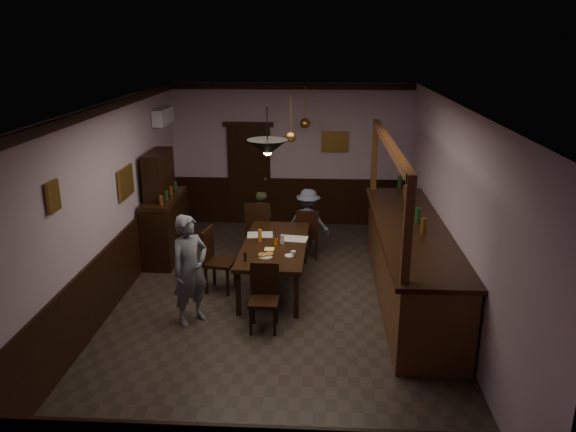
# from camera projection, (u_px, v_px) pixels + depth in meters

# --- Properties ---
(room) EXTENTS (5.01, 8.01, 3.01)m
(room) POSITION_uv_depth(u_px,v_px,m) (278.00, 212.00, 8.01)
(room) COLOR #2D2621
(room) RESTS_ON ground
(dining_table) EXTENTS (1.07, 2.23, 0.75)m
(dining_table) POSITION_uv_depth(u_px,v_px,m) (275.00, 247.00, 8.94)
(dining_table) COLOR black
(dining_table) RESTS_ON ground
(chair_far_left) EXTENTS (0.48, 0.48, 1.06)m
(chair_far_left) POSITION_uv_depth(u_px,v_px,m) (258.00, 227.00, 10.21)
(chair_far_left) COLOR black
(chair_far_left) RESTS_ON ground
(chair_far_right) EXTENTS (0.42, 0.42, 0.94)m
(chair_far_right) POSITION_uv_depth(u_px,v_px,m) (307.00, 232.00, 10.16)
(chair_far_right) COLOR black
(chair_far_right) RESTS_ON ground
(chair_near) EXTENTS (0.40, 0.40, 0.93)m
(chair_near) POSITION_uv_depth(u_px,v_px,m) (264.00, 294.00, 7.74)
(chair_near) COLOR black
(chair_near) RESTS_ON ground
(chair_side) EXTENTS (0.52, 0.52, 1.02)m
(chair_side) POSITION_uv_depth(u_px,v_px,m) (215.00, 257.00, 8.88)
(chair_side) COLOR black
(chair_side) RESTS_ON ground
(person_standing) EXTENTS (0.67, 0.69, 1.59)m
(person_standing) POSITION_uv_depth(u_px,v_px,m) (190.00, 270.00, 7.81)
(person_standing) COLOR slate
(person_standing) RESTS_ON ground
(person_seated_left) EXTENTS (0.65, 0.55, 1.17)m
(person_seated_left) POSITION_uv_depth(u_px,v_px,m) (260.00, 222.00, 10.48)
(person_seated_left) COLOR #495231
(person_seated_left) RESTS_ON ground
(person_seated_right) EXTENTS (0.89, 0.65, 1.24)m
(person_seated_right) POSITION_uv_depth(u_px,v_px,m) (308.00, 221.00, 10.39)
(person_seated_right) COLOR slate
(person_seated_right) RESTS_ON ground
(newspaper_left) EXTENTS (0.45, 0.34, 0.01)m
(newspaper_left) POSITION_uv_depth(u_px,v_px,m) (260.00, 235.00, 9.30)
(newspaper_left) COLOR silver
(newspaper_left) RESTS_ON dining_table
(newspaper_right) EXTENTS (0.46, 0.35, 0.01)m
(newspaper_right) POSITION_uv_depth(u_px,v_px,m) (294.00, 239.00, 9.12)
(newspaper_right) COLOR silver
(newspaper_right) RESTS_ON dining_table
(napkin) EXTENTS (0.15, 0.15, 0.00)m
(napkin) POSITION_uv_depth(u_px,v_px,m) (269.00, 249.00, 8.69)
(napkin) COLOR #FFFB5D
(napkin) RESTS_ON dining_table
(saucer) EXTENTS (0.15, 0.15, 0.01)m
(saucer) POSITION_uv_depth(u_px,v_px,m) (290.00, 256.00, 8.42)
(saucer) COLOR white
(saucer) RESTS_ON dining_table
(coffee_cup) EXTENTS (0.08, 0.08, 0.07)m
(coffee_cup) POSITION_uv_depth(u_px,v_px,m) (293.00, 253.00, 8.39)
(coffee_cup) COLOR white
(coffee_cup) RESTS_ON saucer
(pastry_plate) EXTENTS (0.22, 0.22, 0.01)m
(pastry_plate) POSITION_uv_depth(u_px,v_px,m) (265.00, 256.00, 8.39)
(pastry_plate) COLOR white
(pastry_plate) RESTS_ON dining_table
(pastry_ring_a) EXTENTS (0.13, 0.13, 0.04)m
(pastry_ring_a) POSITION_uv_depth(u_px,v_px,m) (262.00, 255.00, 8.37)
(pastry_ring_a) COLOR #C68C47
(pastry_ring_a) RESTS_ON pastry_plate
(pastry_ring_b) EXTENTS (0.13, 0.13, 0.04)m
(pastry_ring_b) POSITION_uv_depth(u_px,v_px,m) (269.00, 254.00, 8.41)
(pastry_ring_b) COLOR #C68C47
(pastry_ring_b) RESTS_ON pastry_plate
(soda_can) EXTENTS (0.07, 0.07, 0.12)m
(soda_can) POSITION_uv_depth(u_px,v_px,m) (276.00, 242.00, 8.80)
(soda_can) COLOR orange
(soda_can) RESTS_ON dining_table
(beer_glass) EXTENTS (0.06, 0.06, 0.20)m
(beer_glass) POSITION_uv_depth(u_px,v_px,m) (260.00, 235.00, 8.99)
(beer_glass) COLOR #BF721E
(beer_glass) RESTS_ON dining_table
(water_glass) EXTENTS (0.06, 0.06, 0.15)m
(water_glass) POSITION_uv_depth(u_px,v_px,m) (282.00, 239.00, 8.89)
(water_glass) COLOR silver
(water_glass) RESTS_ON dining_table
(pepper_mill) EXTENTS (0.04, 0.04, 0.14)m
(pepper_mill) POSITION_uv_depth(u_px,v_px,m) (245.00, 257.00, 8.21)
(pepper_mill) COLOR black
(pepper_mill) RESTS_ON dining_table
(sideboard) EXTENTS (0.53, 1.49, 1.97)m
(sideboard) POSITION_uv_depth(u_px,v_px,m) (164.00, 216.00, 10.14)
(sideboard) COLOR black
(sideboard) RESTS_ON ground
(bar_counter) EXTENTS (1.03, 4.42, 2.48)m
(bar_counter) POSITION_uv_depth(u_px,v_px,m) (410.00, 261.00, 8.57)
(bar_counter) COLOR #482713
(bar_counter) RESTS_ON ground
(door_back) EXTENTS (0.90, 0.06, 2.10)m
(door_back) POSITION_uv_depth(u_px,v_px,m) (249.00, 176.00, 11.95)
(door_back) COLOR black
(door_back) RESTS_ON ground
(ac_unit) EXTENTS (0.20, 0.85, 0.30)m
(ac_unit) POSITION_uv_depth(u_px,v_px,m) (163.00, 116.00, 10.60)
(ac_unit) COLOR white
(ac_unit) RESTS_ON ground
(picture_left_small) EXTENTS (0.04, 0.28, 0.36)m
(picture_left_small) POSITION_uv_depth(u_px,v_px,m) (53.00, 197.00, 6.42)
(picture_left_small) COLOR olive
(picture_left_small) RESTS_ON ground
(picture_left_large) EXTENTS (0.04, 0.62, 0.48)m
(picture_left_large) POSITION_uv_depth(u_px,v_px,m) (126.00, 182.00, 8.84)
(picture_left_large) COLOR olive
(picture_left_large) RESTS_ON ground
(picture_back) EXTENTS (0.55, 0.04, 0.42)m
(picture_back) POSITION_uv_depth(u_px,v_px,m) (335.00, 142.00, 11.63)
(picture_back) COLOR olive
(picture_back) RESTS_ON ground
(pendant_iron) EXTENTS (0.56, 0.56, 0.66)m
(pendant_iron) POSITION_uv_depth(u_px,v_px,m) (267.00, 148.00, 7.64)
(pendant_iron) COLOR black
(pendant_iron) RESTS_ON ground
(pendant_brass_mid) EXTENTS (0.20, 0.20, 0.81)m
(pendant_brass_mid) POSITION_uv_depth(u_px,v_px,m) (291.00, 136.00, 9.36)
(pendant_brass_mid) COLOR #BF8C3F
(pendant_brass_mid) RESTS_ON ground
(pendant_brass_far) EXTENTS (0.20, 0.20, 0.81)m
(pendant_brass_far) POSITION_uv_depth(u_px,v_px,m) (305.00, 123.00, 10.75)
(pendant_brass_far) COLOR #BF8C3F
(pendant_brass_far) RESTS_ON ground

